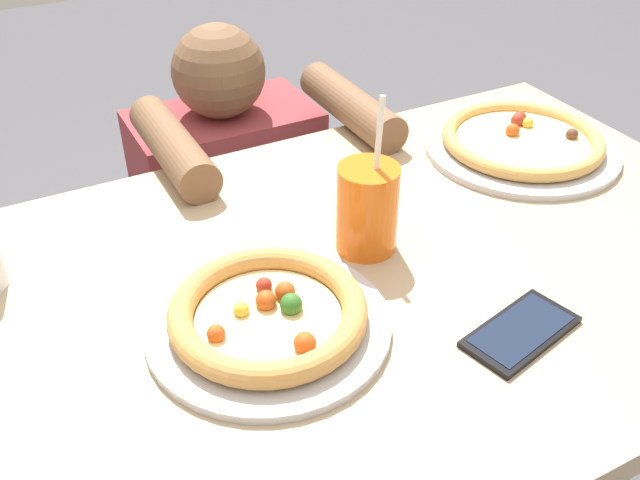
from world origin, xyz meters
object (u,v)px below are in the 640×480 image
(pizza_near, at_px, (268,317))
(diner_seated, at_px, (234,237))
(drink_cup_colored, at_px, (367,208))
(pizza_far, at_px, (522,142))
(cell_phone, at_px, (521,332))

(pizza_near, relative_size, diner_seated, 0.34)
(pizza_near, bearing_deg, drink_cup_colored, 25.75)
(pizza_far, xyz_separation_m, cell_phone, (-0.31, -0.36, -0.01))
(pizza_far, bearing_deg, cell_phone, -130.68)
(pizza_far, height_order, drink_cup_colored, drink_cup_colored)
(pizza_near, height_order, pizza_far, pizza_near)
(pizza_far, distance_m, diner_seated, 0.69)
(pizza_near, height_order, drink_cup_colored, drink_cup_colored)
(pizza_near, height_order, diner_seated, diner_seated)
(pizza_far, bearing_deg, drink_cup_colored, -162.91)
(drink_cup_colored, bearing_deg, cell_phone, -73.17)
(pizza_far, relative_size, diner_seated, 0.38)
(pizza_far, relative_size, cell_phone, 2.06)
(cell_phone, bearing_deg, diner_seated, 94.79)
(pizza_near, distance_m, drink_cup_colored, 0.22)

